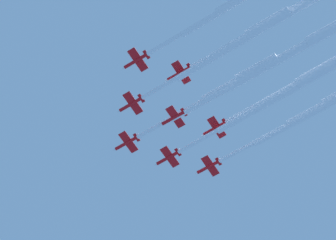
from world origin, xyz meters
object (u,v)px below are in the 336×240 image
object	(u,v)px
jet_port_inner	(232,45)
jet_starboard_mid	(238,0)
jet_lead	(223,89)
jet_starboard_inner	(282,94)
jet_port_outer	(309,113)
jet_starboard_outer	(297,8)
jet_trail_port	(324,66)
jet_port_mid	(291,52)

from	to	relation	value
jet_port_inner	jet_starboard_mid	size ratio (longest dim) A/B	1.02
jet_lead	jet_port_inner	distance (m)	15.43
jet_lead	jet_starboard_inner	bearing A→B (deg)	-67.77
jet_port_inner	jet_port_outer	bearing A→B (deg)	-28.97
jet_starboard_outer	jet_starboard_mid	bearing A→B (deg)	117.23
jet_starboard_mid	jet_port_outer	world-z (taller)	jet_port_outer
jet_lead	jet_trail_port	xyz separation A→B (m)	(3.42, -32.87, 1.76)
jet_lead	jet_starboard_mid	bearing A→B (deg)	-155.06
jet_port_mid	jet_port_outer	bearing A→B (deg)	-1.79
jet_lead	jet_starboard_outer	bearing A→B (deg)	-121.88
jet_starboard_inner	jet_starboard_mid	world-z (taller)	jet_starboard_mid
jet_starboard_outer	jet_trail_port	bearing A→B (deg)	-9.51
jet_port_mid	jet_trail_port	bearing A→B (deg)	-45.66
jet_port_mid	jet_trail_port	distance (m)	13.04
jet_lead	jet_starboard_mid	world-z (taller)	jet_starboard_mid
jet_port_mid	jet_port_outer	size ratio (longest dim) A/B	1.11
jet_lead	jet_starboard_inner	world-z (taller)	jet_lead
jet_lead	jet_trail_port	distance (m)	33.10
jet_lead	jet_trail_port	world-z (taller)	jet_trail_port
jet_starboard_inner	jet_starboard_outer	world-z (taller)	jet_starboard_outer
jet_trail_port	jet_port_outer	bearing A→B (deg)	30.41
jet_lead	jet_port_mid	xyz separation A→B (m)	(-5.54, -23.71, -0.68)
jet_port_inner	jet_trail_port	xyz separation A→B (m)	(17.15, -25.89, 2.61)
jet_starboard_outer	jet_lead	bearing A→B (deg)	58.12
jet_port_mid	jet_port_outer	world-z (taller)	jet_port_outer
jet_trail_port	jet_port_inner	bearing A→B (deg)	123.52
jet_starboard_inner	jet_port_outer	xyz separation A→B (m)	(10.68, -7.04, 2.77)
jet_starboard_mid	jet_port_outer	size ratio (longest dim) A/B	0.97
jet_starboard_inner	jet_starboard_mid	bearing A→B (deg)	171.74
jet_starboard_mid	jet_starboard_outer	bearing A→B (deg)	-62.77
jet_lead	jet_starboard_mid	size ratio (longest dim) A/B	1.00
jet_port_mid	jet_starboard_mid	distance (m)	24.09
jet_starboard_mid	jet_trail_port	size ratio (longest dim) A/B	0.92
jet_starboard_inner	jet_trail_port	bearing A→B (deg)	-103.43
jet_starboard_inner	jet_port_mid	world-z (taller)	jet_port_mid
jet_starboard_inner	jet_trail_port	distance (m)	16.16
jet_port_inner	jet_starboard_outer	distance (m)	22.89
jet_port_mid	jet_port_outer	distance (m)	23.46
jet_port_inner	jet_starboard_inner	distance (m)	23.31
jet_starboard_mid	jet_starboard_outer	distance (m)	18.94
jet_starboard_inner	jet_starboard_outer	xyz separation A→B (m)	(-25.31, -11.85, 3.06)
jet_lead	jet_starboard_inner	distance (m)	18.83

